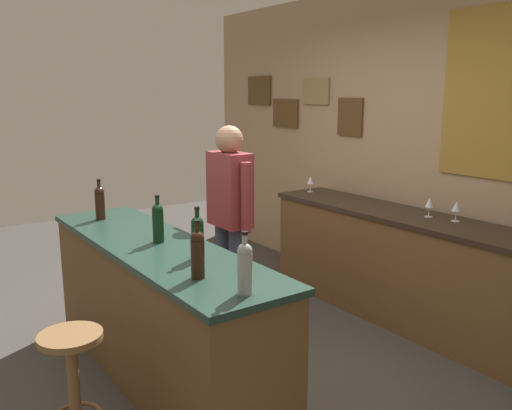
{
  "coord_description": "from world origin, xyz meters",
  "views": [
    {
      "loc": [
        3.03,
        -1.76,
        1.85
      ],
      "look_at": [
        -0.1,
        0.45,
        1.05
      ],
      "focal_mm": 37.56,
      "sensor_mm": 36.0,
      "label": 1
    }
  ],
  "objects": [
    {
      "name": "wine_glass_b",
      "position": [
        0.47,
        1.7,
        1.01
      ],
      "size": [
        0.07,
        0.07,
        0.16
      ],
      "color": "silver",
      "rests_on": "side_counter"
    },
    {
      "name": "side_counter",
      "position": [
        0.4,
        1.65,
        0.45
      ],
      "size": [
        2.86,
        0.56,
        0.9
      ],
      "color": "brown",
      "rests_on": "ground_plane"
    },
    {
      "name": "bar_counter",
      "position": [
        0.0,
        -0.4,
        0.46
      ],
      "size": [
        2.36,
        0.6,
        0.92
      ],
      "color": "brown",
      "rests_on": "ground_plane"
    },
    {
      "name": "wine_bottle_c",
      "position": [
        0.43,
        -0.33,
        1.06
      ],
      "size": [
        0.07,
        0.07,
        0.31
      ],
      "color": "black",
      "rests_on": "bar_counter"
    },
    {
      "name": "wine_bottle_a",
      "position": [
        -0.85,
        -0.45,
        1.06
      ],
      "size": [
        0.07,
        0.07,
        0.31
      ],
      "color": "black",
      "rests_on": "bar_counter"
    },
    {
      "name": "back_wall",
      "position": [
        0.0,
        2.03,
        1.42
      ],
      "size": [
        6.0,
        0.09,
        2.8
      ],
      "color": "tan",
      "rests_on": "ground_plane"
    },
    {
      "name": "wine_bottle_d",
      "position": [
        0.72,
        -0.49,
        1.06
      ],
      "size": [
        0.07,
        0.07,
        0.31
      ],
      "color": "black",
      "rests_on": "bar_counter"
    },
    {
      "name": "ground_plane",
      "position": [
        0.0,
        0.0,
        0.0
      ],
      "size": [
        10.0,
        10.0,
        0.0
      ],
      "primitive_type": "plane",
      "color": "#423D38"
    },
    {
      "name": "bartender",
      "position": [
        -0.33,
        0.37,
        0.94
      ],
      "size": [
        0.52,
        0.21,
        1.62
      ],
      "color": "#384766",
      "rests_on": "ground_plane"
    },
    {
      "name": "wine_glass_a",
      "position": [
        -0.89,
        1.66,
        1.01
      ],
      "size": [
        0.07,
        0.07,
        0.16
      ],
      "color": "silver",
      "rests_on": "side_counter"
    },
    {
      "name": "wine_bottle_e",
      "position": [
        1.04,
        -0.42,
        1.06
      ],
      "size": [
        0.07,
        0.07,
        0.31
      ],
      "color": "#999E99",
      "rests_on": "bar_counter"
    },
    {
      "name": "bar_stool",
      "position": [
        0.48,
        -1.09,
        0.46
      ],
      "size": [
        0.32,
        0.32,
        0.68
      ],
      "color": "brown",
      "rests_on": "ground_plane"
    },
    {
      "name": "wine_glass_c",
      "position": [
        0.68,
        1.75,
        1.01
      ],
      "size": [
        0.07,
        0.07,
        0.16
      ],
      "color": "silver",
      "rests_on": "side_counter"
    },
    {
      "name": "wine_bottle_b",
      "position": [
        -0.02,
        -0.37,
        1.06
      ],
      "size": [
        0.07,
        0.07,
        0.31
      ],
      "color": "black",
      "rests_on": "bar_counter"
    }
  ]
}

